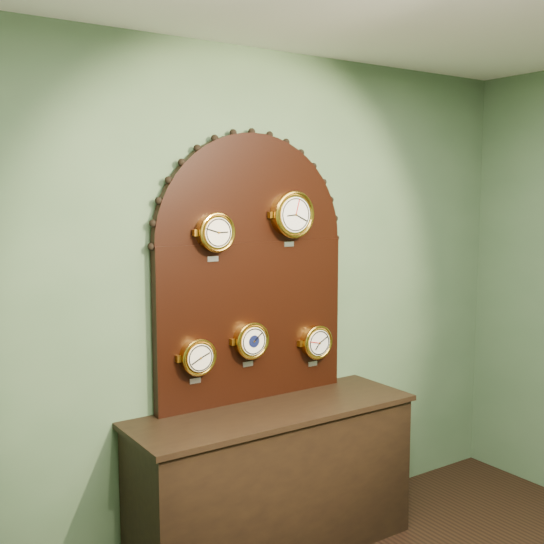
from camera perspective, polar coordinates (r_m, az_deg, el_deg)
wall_back at (r=3.81m, az=-2.10°, el=-2.32°), size 4.00×0.00×4.00m
shop_counter at (r=3.88m, az=0.17°, el=-17.60°), size 1.60×0.50×0.80m
display_board at (r=3.74m, az=-1.71°, el=1.00°), size 1.26×0.06×1.53m
roman_clock at (r=3.53m, az=-4.85°, el=3.40°), size 0.21×0.08×0.26m
arabic_clock at (r=3.80m, az=1.76°, el=4.93°), size 0.27×0.08×0.32m
hygrometer at (r=3.58m, az=-6.37°, el=-7.22°), size 0.20×0.08×0.25m
barometer at (r=3.73m, az=-1.82°, el=-5.86°), size 0.21×0.08×0.26m
tide_clock at (r=4.00m, az=3.79°, el=-5.99°), size 0.21×0.08×0.26m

